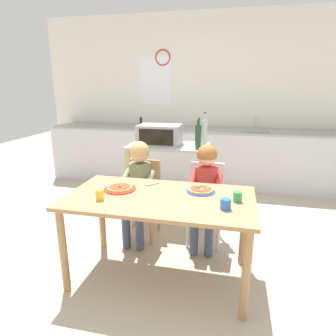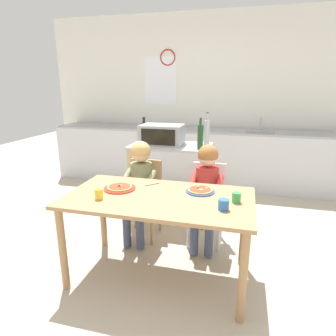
{
  "view_description": "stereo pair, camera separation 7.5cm",
  "coord_description": "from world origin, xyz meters",
  "px_view_note": "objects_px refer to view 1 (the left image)",
  "views": [
    {
      "loc": [
        0.55,
        -2.1,
        1.59
      ],
      "look_at": [
        0.0,
        0.3,
        0.88
      ],
      "focal_mm": 31.22,
      "sensor_mm": 36.0,
      "label": 1
    },
    {
      "loc": [
        0.62,
        -2.08,
        1.59
      ],
      "look_at": [
        0.0,
        0.3,
        0.88
      ],
      "focal_mm": 31.22,
      "sensor_mm": 36.0,
      "label": 2
    }
  ],
  "objects_px": {
    "bottle_brown_beer": "(141,131)",
    "drinking_cup_yellow": "(100,195)",
    "toaster_oven": "(160,135)",
    "dining_table": "(160,207)",
    "child_in_red_shirt": "(205,183)",
    "child_in_olive_shirt": "(138,179)",
    "pizza_plate_blue_rimmed": "(201,190)",
    "pizza_plate_red_rimmed": "(120,188)",
    "bottle_slim_sauce": "(204,132)",
    "kitchen_island_cart": "(169,170)",
    "bottle_dark_olive_oil": "(197,135)",
    "dining_chair_right": "(206,197)",
    "drinking_cup_blue": "(226,204)",
    "drinking_cup_green": "(238,197)",
    "bottle_clear_vinegar": "(198,137)",
    "serving_spoon": "(152,184)",
    "dining_chair_left": "(142,193)"
  },
  "relations": [
    {
      "from": "drinking_cup_blue",
      "to": "drinking_cup_green",
      "type": "distance_m",
      "value": 0.18
    },
    {
      "from": "bottle_clear_vinegar",
      "to": "child_in_olive_shirt",
      "type": "bearing_deg",
      "value": -141.4
    },
    {
      "from": "dining_table",
      "to": "child_in_red_shirt",
      "type": "distance_m",
      "value": 0.67
    },
    {
      "from": "child_in_olive_shirt",
      "to": "serving_spoon",
      "type": "distance_m",
      "value": 0.4
    },
    {
      "from": "bottle_brown_beer",
      "to": "bottle_clear_vinegar",
      "type": "height_order",
      "value": "bottle_clear_vinegar"
    },
    {
      "from": "bottle_clear_vinegar",
      "to": "drinking_cup_blue",
      "type": "xyz_separation_m",
      "value": [
        0.34,
        -1.13,
        -0.28
      ]
    },
    {
      "from": "bottle_slim_sauce",
      "to": "bottle_brown_beer",
      "type": "xyz_separation_m",
      "value": [
        -0.81,
        0.19,
        -0.04
      ]
    },
    {
      "from": "bottle_slim_sauce",
      "to": "serving_spoon",
      "type": "relative_size",
      "value": 2.72
    },
    {
      "from": "drinking_cup_blue",
      "to": "serving_spoon",
      "type": "height_order",
      "value": "drinking_cup_blue"
    },
    {
      "from": "kitchen_island_cart",
      "to": "toaster_oven",
      "type": "relative_size",
      "value": 1.91
    },
    {
      "from": "bottle_slim_sauce",
      "to": "drinking_cup_green",
      "type": "relative_size",
      "value": 4.91
    },
    {
      "from": "bottle_dark_olive_oil",
      "to": "dining_chair_right",
      "type": "xyz_separation_m",
      "value": [
        0.17,
        -0.54,
        -0.55
      ]
    },
    {
      "from": "bottle_slim_sauce",
      "to": "kitchen_island_cart",
      "type": "bearing_deg",
      "value": -176.32
    },
    {
      "from": "bottle_brown_beer",
      "to": "drinking_cup_yellow",
      "type": "height_order",
      "value": "bottle_brown_beer"
    },
    {
      "from": "bottle_slim_sauce",
      "to": "pizza_plate_blue_rimmed",
      "type": "relative_size",
      "value": 1.58
    },
    {
      "from": "toaster_oven",
      "to": "bottle_clear_vinegar",
      "type": "relative_size",
      "value": 1.44
    },
    {
      "from": "dining_chair_left",
      "to": "dining_chair_right",
      "type": "xyz_separation_m",
      "value": [
        0.67,
        0.03,
        0.0
      ]
    },
    {
      "from": "toaster_oven",
      "to": "pizza_plate_blue_rimmed",
      "type": "distance_m",
      "value": 1.16
    },
    {
      "from": "kitchen_island_cart",
      "to": "dining_chair_right",
      "type": "xyz_separation_m",
      "value": [
        0.5,
        -0.45,
        -0.12
      ]
    },
    {
      "from": "dining_chair_right",
      "to": "bottle_brown_beer",
      "type": "bearing_deg",
      "value": 143.4
    },
    {
      "from": "dining_table",
      "to": "child_in_red_shirt",
      "type": "bearing_deg",
      "value": 62.73
    },
    {
      "from": "drinking_cup_yellow",
      "to": "bottle_slim_sauce",
      "type": "bearing_deg",
      "value": 64.35
    },
    {
      "from": "bottle_brown_beer",
      "to": "toaster_oven",
      "type": "bearing_deg",
      "value": -38.81
    },
    {
      "from": "child_in_olive_shirt",
      "to": "drinking_cup_yellow",
      "type": "relative_size",
      "value": 12.49
    },
    {
      "from": "kitchen_island_cart",
      "to": "serving_spoon",
      "type": "height_order",
      "value": "kitchen_island_cart"
    },
    {
      "from": "pizza_plate_blue_rimmed",
      "to": "drinking_cup_blue",
      "type": "distance_m",
      "value": 0.38
    },
    {
      "from": "bottle_slim_sauce",
      "to": "dining_chair_right",
      "type": "height_order",
      "value": "bottle_slim_sauce"
    },
    {
      "from": "pizza_plate_blue_rimmed",
      "to": "drinking_cup_green",
      "type": "xyz_separation_m",
      "value": [
        0.3,
        -0.15,
        0.03
      ]
    },
    {
      "from": "toaster_oven",
      "to": "dining_table",
      "type": "distance_m",
      "value": 1.24
    },
    {
      "from": "bottle_slim_sauce",
      "to": "dining_chair_right",
      "type": "bearing_deg",
      "value": -79.81
    },
    {
      "from": "kitchen_island_cart",
      "to": "pizza_plate_blue_rimmed",
      "type": "xyz_separation_m",
      "value": [
        0.5,
        -0.98,
        0.15
      ]
    },
    {
      "from": "toaster_oven",
      "to": "drinking_cup_yellow",
      "type": "distance_m",
      "value": 1.34
    },
    {
      "from": "bottle_slim_sauce",
      "to": "child_in_red_shirt",
      "type": "bearing_deg",
      "value": -81.82
    },
    {
      "from": "toaster_oven",
      "to": "dining_chair_right",
      "type": "bearing_deg",
      "value": -35.42
    },
    {
      "from": "toaster_oven",
      "to": "pizza_plate_blue_rimmed",
      "type": "bearing_deg",
      "value": -58.1
    },
    {
      "from": "toaster_oven",
      "to": "dining_table",
      "type": "xyz_separation_m",
      "value": [
        0.29,
        -1.14,
        -0.39
      ]
    },
    {
      "from": "dining_table",
      "to": "bottle_brown_beer",
      "type": "bearing_deg",
      "value": 113.22
    },
    {
      "from": "kitchen_island_cart",
      "to": "drinking_cup_blue",
      "type": "xyz_separation_m",
      "value": [
        0.71,
        -1.3,
        0.17
      ]
    },
    {
      "from": "pizza_plate_red_rimmed",
      "to": "serving_spoon",
      "type": "relative_size",
      "value": 1.92
    },
    {
      "from": "child_in_olive_shirt",
      "to": "child_in_red_shirt",
      "type": "xyz_separation_m",
      "value": [
        0.67,
        0.03,
        -0.01
      ]
    },
    {
      "from": "dining_chair_right",
      "to": "pizza_plate_blue_rimmed",
      "type": "height_order",
      "value": "dining_chair_right"
    },
    {
      "from": "bottle_clear_vinegar",
      "to": "serving_spoon",
      "type": "distance_m",
      "value": 0.86
    },
    {
      "from": "drinking_cup_blue",
      "to": "drinking_cup_green",
      "type": "xyz_separation_m",
      "value": [
        0.08,
        0.16,
        -0.0
      ]
    },
    {
      "from": "toaster_oven",
      "to": "bottle_slim_sauce",
      "type": "bearing_deg",
      "value": 5.91
    },
    {
      "from": "pizza_plate_blue_rimmed",
      "to": "drinking_cup_blue",
      "type": "height_order",
      "value": "drinking_cup_blue"
    },
    {
      "from": "toaster_oven",
      "to": "pizza_plate_red_rimmed",
      "type": "xyz_separation_m",
      "value": [
        -0.08,
        -1.06,
        -0.28
      ]
    },
    {
      "from": "child_in_red_shirt",
      "to": "pizza_plate_red_rimmed",
      "type": "bearing_deg",
      "value": -142.32
    },
    {
      "from": "toaster_oven",
      "to": "drinking_cup_blue",
      "type": "height_order",
      "value": "toaster_oven"
    },
    {
      "from": "toaster_oven",
      "to": "dining_table",
      "type": "relative_size",
      "value": 0.33
    },
    {
      "from": "toaster_oven",
      "to": "bottle_dark_olive_oil",
      "type": "height_order",
      "value": "bottle_dark_olive_oil"
    }
  ]
}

